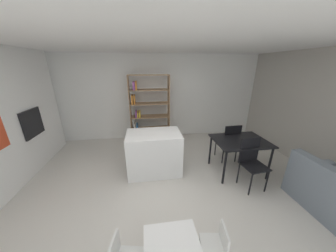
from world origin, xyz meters
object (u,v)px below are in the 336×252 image
(kitchen_island, at_px, (154,153))
(dining_table, at_px, (240,143))
(open_bookshelf, at_px, (146,111))
(dining_chair_far, at_px, (229,140))
(built_in_oven, at_px, (32,123))
(child_table, at_px, (171,246))
(dining_chair_near, at_px, (252,159))
(child_chair_right, at_px, (216,245))

(kitchen_island, xyz_separation_m, dining_table, (1.80, -0.27, 0.22))
(kitchen_island, relative_size, open_bookshelf, 0.56)
(open_bookshelf, relative_size, dining_chair_far, 2.09)
(built_in_oven, xyz_separation_m, dining_table, (4.36, -0.83, -0.40))
(open_bookshelf, bearing_deg, child_table, -87.26)
(built_in_oven, height_order, dining_chair_near, built_in_oven)
(child_chair_right, bearing_deg, open_bookshelf, -160.07)
(built_in_oven, distance_m, open_bookshelf, 2.66)
(built_in_oven, relative_size, child_table, 1.07)
(kitchen_island, height_order, open_bookshelf, open_bookshelf)
(dining_table, bearing_deg, child_table, -136.03)
(dining_chair_far, xyz_separation_m, dining_chair_near, (-0.01, -0.88, 0.01))
(dining_chair_far, height_order, dining_chair_near, dining_chair_near)
(child_chair_right, bearing_deg, child_table, -81.63)
(child_chair_right, xyz_separation_m, dining_chair_near, (1.23, 1.25, 0.25))
(built_in_oven, distance_m, dining_chair_far, 4.41)
(kitchen_island, height_order, child_chair_right, kitchen_island)
(open_bookshelf, height_order, dining_chair_far, open_bookshelf)
(kitchen_island, relative_size, child_chair_right, 1.97)
(kitchen_island, bearing_deg, dining_table, -8.53)
(open_bookshelf, distance_m, child_table, 3.60)
(child_table, xyz_separation_m, dining_chair_far, (1.75, 2.12, 0.16))
(child_chair_right, relative_size, dining_table, 0.53)
(child_chair_right, bearing_deg, dining_chair_near, 144.62)
(child_table, distance_m, dining_chair_far, 2.75)
(dining_chair_far, distance_m, dining_chair_near, 0.88)
(kitchen_island, height_order, dining_table, kitchen_island)
(dining_chair_far, bearing_deg, kitchen_island, 3.16)
(child_table, distance_m, dining_chair_near, 2.14)
(child_table, relative_size, dining_table, 0.53)
(built_in_oven, bearing_deg, child_table, -43.83)
(kitchen_island, xyz_separation_m, child_chair_right, (0.56, -1.96, -0.13))
(dining_table, height_order, dining_chair_near, dining_chair_near)
(open_bookshelf, xyz_separation_m, dining_chair_far, (1.92, -1.43, -0.41))
(child_table, relative_size, dining_chair_far, 0.61)
(kitchen_island, height_order, dining_chair_near, dining_chair_near)
(kitchen_island, bearing_deg, dining_chair_far, 5.22)
(child_table, distance_m, child_chair_right, 0.51)
(child_table, height_order, dining_table, dining_table)
(built_in_oven, bearing_deg, dining_chair_near, -16.26)
(built_in_oven, xyz_separation_m, dining_chair_far, (4.36, -0.39, -0.51))
(dining_chair_near, bearing_deg, kitchen_island, 152.02)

